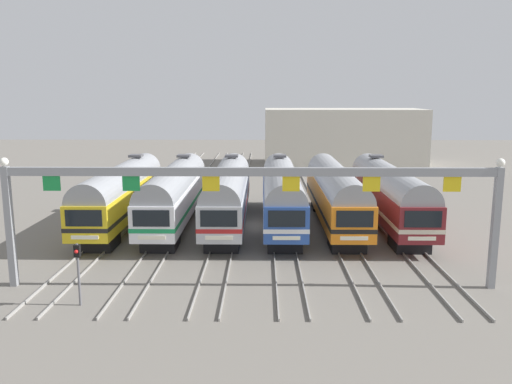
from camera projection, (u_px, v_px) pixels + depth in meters
The scene contains 11 objects.
ground_plane at pixel (255, 226), 41.82m from camera, with size 160.00×160.00×0.00m, color slate.
track_bed at pixel (257, 187), 58.52m from camera, with size 22.32×70.00×0.15m.
commuter_train_yellow at pixel (122, 192), 41.46m from camera, with size 2.88×18.06×5.05m.
commuter_train_white at pixel (175, 192), 41.41m from camera, with size 2.88×18.06×5.05m.
commuter_train_stainless at pixel (228, 192), 41.36m from camera, with size 2.88×18.06×5.05m.
commuter_train_blue at pixel (282, 192), 41.30m from camera, with size 2.88×18.06×5.05m.
commuter_train_orange at pixel (335, 192), 41.25m from camera, with size 2.88×18.06×4.77m.
commuter_train_maroon at pixel (389, 192), 41.20m from camera, with size 2.88×18.06×5.05m.
catenary_gantry at pixel (251, 189), 27.57m from camera, with size 26.06×0.44×6.97m.
yard_signal_mast at pixel (78, 263), 25.63m from camera, with size 0.28×0.35×3.12m.
maintenance_building at pixel (343, 137), 78.15m from camera, with size 22.88×10.00×8.10m, color beige.
Camera 1 is at (0.61, -40.64, 10.19)m, focal length 37.24 mm.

